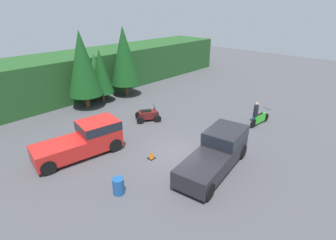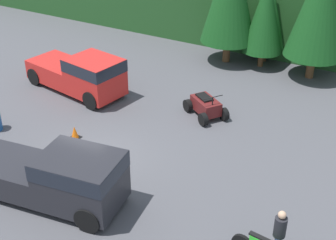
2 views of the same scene
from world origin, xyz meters
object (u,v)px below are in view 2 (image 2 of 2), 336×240
at_px(traffic_cone, 75,133).
at_px(pickup_truck_red, 82,73).
at_px(rider_person, 279,233).
at_px(pickup_truck_second, 55,175).
at_px(quad_atv, 206,106).

bearing_deg(traffic_cone, pickup_truck_red, 123.77).
xyz_separation_m(pickup_truck_red, rider_person, (11.63, -5.69, -0.11)).
bearing_deg(traffic_cone, rider_person, -13.38).
height_order(pickup_truck_second, traffic_cone, pickup_truck_second).
xyz_separation_m(pickup_truck_second, traffic_cone, (-2.08, 3.38, -0.79)).
bearing_deg(quad_atv, rider_person, -16.26).
distance_m(pickup_truck_second, traffic_cone, 4.05).
distance_m(quad_atv, traffic_cone, 5.84).
bearing_deg(pickup_truck_second, traffic_cone, 113.23).
distance_m(pickup_truck_second, rider_person, 7.32).
bearing_deg(traffic_cone, quad_atv, 48.99).
bearing_deg(pickup_truck_red, rider_person, -16.88).
height_order(quad_atv, traffic_cone, quad_atv).
relative_size(pickup_truck_second, traffic_cone, 10.83).
height_order(rider_person, traffic_cone, rider_person).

